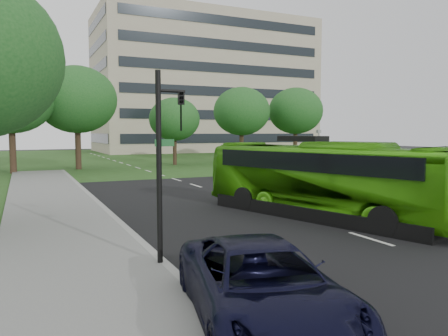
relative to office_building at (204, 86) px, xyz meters
name	(u,v)px	position (x,y,z in m)	size (l,w,h in m)	color
ground	(275,210)	(-21.96, -61.96, -12.50)	(160.00, 160.00, 0.00)	black
street_surfaces	(142,170)	(-22.34, -39.21, -12.47)	(120.00, 120.00, 0.15)	black
office_building	(204,86)	(0.00, 0.00, 0.00)	(40.10, 20.10, 25.00)	tan
tree_park_a	(11,98)	(-33.06, -37.40, -6.04)	(7.17, 7.17, 9.52)	black
tree_park_b	(77,100)	(-27.48, -35.26, -5.90)	(7.47, 7.47, 9.79)	black
tree_park_c	(175,119)	(-17.27, -33.60, -7.56)	(5.48, 5.48, 7.28)	black
tree_park_d	(242,111)	(-8.65, -32.66, -6.51)	(6.69, 6.69, 8.85)	black
tree_park_e	(296,111)	(-0.74, -32.24, -6.28)	(6.87, 6.87, 9.16)	black
bus	(324,179)	(-20.96, -64.16, -10.92)	(2.65, 11.34, 3.16)	#3C960F
sedan	(268,171)	(-16.40, -51.96, -11.73)	(1.64, 4.69, 1.55)	#A3A3A8
suv	(262,286)	(-28.46, -72.08, -11.75)	(2.50, 5.42, 1.51)	black
traffic_light	(165,153)	(-29.00, -67.96, -9.50)	(0.82, 0.23, 5.11)	black
camera_pole	(318,146)	(-10.52, -49.96, -10.09)	(0.38, 0.35, 3.74)	gray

